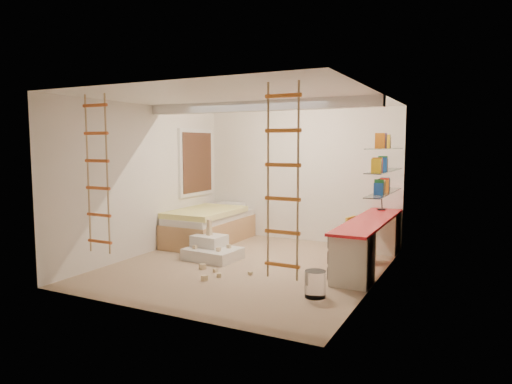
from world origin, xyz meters
The scene contains 15 objects.
floor centered at (0.00, 0.00, 0.00)m, with size 4.50×4.50×0.00m, color #9B7E64.
ceiling_beam centered at (0.00, 0.30, 2.52)m, with size 4.00×0.18×0.16m, color white.
window_frame centered at (-1.97, 1.50, 1.55)m, with size 0.06×1.15×1.35m, color white.
window_blind centered at (-1.93, 1.50, 1.55)m, with size 0.02×1.00×1.20m, color #4C2D1E.
rope_ladder_left centered at (-1.35, -1.75, 1.52)m, with size 0.41×0.04×2.13m, color #BC4720, non-canonical shape.
rope_ladder_right centered at (1.35, -1.75, 1.52)m, with size 0.41×0.04×2.13m, color orange, non-canonical shape.
waste_bin centered at (1.45, -0.92, 0.17)m, with size 0.27×0.27×0.33m, color white.
desk centered at (1.72, 0.86, 0.40)m, with size 0.56×2.80×0.75m.
shelves centered at (1.87, 1.13, 1.50)m, with size 0.25×1.80×0.71m.
bed centered at (-1.48, 1.23, 0.33)m, with size 1.02×2.00×0.69m.
task_lamp centered at (1.67, 1.82, 1.14)m, with size 0.14×0.36×0.57m.
swivel_chair centered at (1.32, 0.93, 0.28)m, with size 0.53×0.53×0.76m.
play_platform centered at (-0.75, 0.14, 0.15)m, with size 0.90×0.72×0.38m.
toy_blocks centered at (-0.49, -0.21, 0.23)m, with size 1.29×1.26×0.65m.
books centered at (1.87, 1.13, 1.61)m, with size 0.14×0.70×0.92m.
Camera 1 is at (3.28, -6.25, 1.92)m, focal length 32.00 mm.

